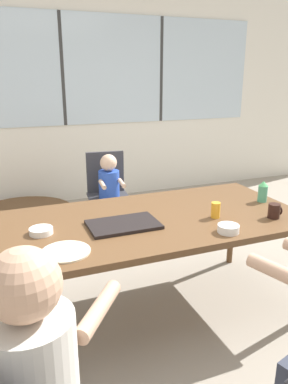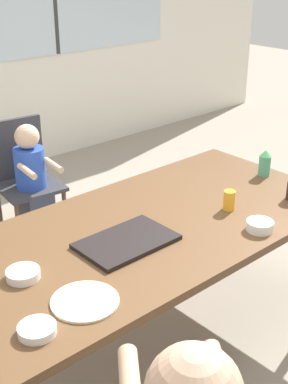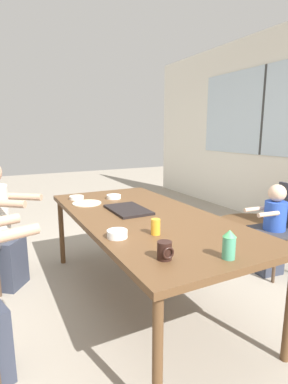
{
  "view_description": "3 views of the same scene",
  "coord_description": "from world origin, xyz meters",
  "px_view_note": "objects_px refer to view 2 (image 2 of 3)",
  "views": [
    {
      "loc": [
        -0.82,
        -2.07,
        1.59
      ],
      "look_at": [
        0.0,
        0.0,
        0.9
      ],
      "focal_mm": 35.0,
      "sensor_mm": 36.0,
      "label": 1
    },
    {
      "loc": [
        -1.46,
        -1.65,
        1.91
      ],
      "look_at": [
        0.0,
        0.0,
        0.9
      ],
      "focal_mm": 50.0,
      "sensor_mm": 36.0,
      "label": 2
    },
    {
      "loc": [
        2.0,
        -1.03,
        1.35
      ],
      "look_at": [
        0.0,
        0.0,
        0.9
      ],
      "focal_mm": 28.0,
      "sensor_mm": 36.0,
      "label": 3
    }
  ],
  "objects_px": {
    "sippy_cup": "(265,163)",
    "bowl_cereal": "(37,330)",
    "person_toddler": "(34,192)",
    "bowl_fruit": "(260,226)",
    "juice_glass": "(229,200)",
    "chair_for_toddler": "(23,171)",
    "bowl_white_shallow": "(23,274)"
  },
  "relations": [
    {
      "from": "sippy_cup",
      "to": "bowl_cereal",
      "type": "bearing_deg",
      "value": -168.87
    },
    {
      "from": "juice_glass",
      "to": "bowl_cereal",
      "type": "xyz_separation_m",
      "value": [
        -1.21,
        -0.18,
        -0.03
      ]
    },
    {
      "from": "juice_glass",
      "to": "bowl_fruit",
      "type": "xyz_separation_m",
      "value": [
        -0.06,
        -0.24,
        -0.03
      ]
    },
    {
      "from": "person_toddler",
      "to": "bowl_fruit",
      "type": "distance_m",
      "value": 1.71
    },
    {
      "from": "person_toddler",
      "to": "bowl_white_shallow",
      "type": "bearing_deg",
      "value": 65.08
    },
    {
      "from": "bowl_white_shallow",
      "to": "bowl_cereal",
      "type": "bearing_deg",
      "value": -112.2
    },
    {
      "from": "juice_glass",
      "to": "chair_for_toddler",
      "type": "bearing_deg",
      "value": 99.7
    },
    {
      "from": "bowl_cereal",
      "to": "person_toddler",
      "type": "bearing_deg",
      "value": 60.28
    },
    {
      "from": "bowl_fruit",
      "to": "sippy_cup",
      "type": "bearing_deg",
      "value": 35.32
    },
    {
      "from": "chair_for_toddler",
      "to": "bowl_white_shallow",
      "type": "bearing_deg",
      "value": 67.39
    },
    {
      "from": "chair_for_toddler",
      "to": "bowl_cereal",
      "type": "relative_size",
      "value": 6.41
    },
    {
      "from": "juice_glass",
      "to": "bowl_fruit",
      "type": "relative_size",
      "value": 0.8
    },
    {
      "from": "chair_for_toddler",
      "to": "person_toddler",
      "type": "bearing_deg",
      "value": 90.0
    },
    {
      "from": "sippy_cup",
      "to": "juice_glass",
      "type": "bearing_deg",
      "value": -162.7
    },
    {
      "from": "person_toddler",
      "to": "sippy_cup",
      "type": "relative_size",
      "value": 5.68
    },
    {
      "from": "chair_for_toddler",
      "to": "bowl_white_shallow",
      "type": "xyz_separation_m",
      "value": [
        -0.8,
        -1.44,
        0.23
      ]
    },
    {
      "from": "person_toddler",
      "to": "bowl_cereal",
      "type": "xyz_separation_m",
      "value": [
        -0.92,
        -1.61,
        0.32
      ]
    },
    {
      "from": "person_toddler",
      "to": "bowl_cereal",
      "type": "height_order",
      "value": "person_toddler"
    },
    {
      "from": "chair_for_toddler",
      "to": "bowl_cereal",
      "type": "xyz_separation_m",
      "value": [
        -0.94,
        -1.77,
        0.22
      ]
    },
    {
      "from": "juice_glass",
      "to": "bowl_cereal",
      "type": "relative_size",
      "value": 0.76
    },
    {
      "from": "chair_for_toddler",
      "to": "bowl_fruit",
      "type": "bearing_deg",
      "value": 103.21
    },
    {
      "from": "sippy_cup",
      "to": "juice_glass",
      "type": "xyz_separation_m",
      "value": [
        -0.49,
        -0.15,
        -0.03
      ]
    },
    {
      "from": "person_toddler",
      "to": "chair_for_toddler",
      "type": "bearing_deg",
      "value": -90.0
    },
    {
      "from": "person_toddler",
      "to": "bowl_fruit",
      "type": "bearing_deg",
      "value": 104.44
    },
    {
      "from": "bowl_cereal",
      "to": "bowl_fruit",
      "type": "height_order",
      "value": "bowl_fruit"
    },
    {
      "from": "person_toddler",
      "to": "bowl_cereal",
      "type": "distance_m",
      "value": 1.89
    },
    {
      "from": "chair_for_toddler",
      "to": "juice_glass",
      "type": "distance_m",
      "value": 1.63
    },
    {
      "from": "juice_glass",
      "to": "bowl_fruit",
      "type": "distance_m",
      "value": 0.24
    },
    {
      "from": "person_toddler",
      "to": "bowl_white_shallow",
      "type": "height_order",
      "value": "person_toddler"
    },
    {
      "from": "juice_glass",
      "to": "bowl_fruit",
      "type": "height_order",
      "value": "juice_glass"
    },
    {
      "from": "chair_for_toddler",
      "to": "bowl_cereal",
      "type": "height_order",
      "value": "chair_for_toddler"
    },
    {
      "from": "person_toddler",
      "to": "bowl_fruit",
      "type": "height_order",
      "value": "person_toddler"
    }
  ]
}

